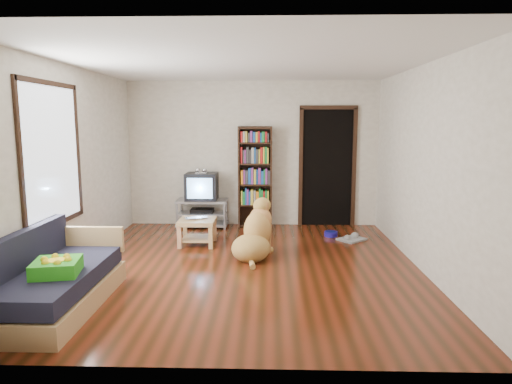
{
  "coord_description": "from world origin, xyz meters",
  "views": [
    {
      "loc": [
        0.31,
        -5.76,
        1.89
      ],
      "look_at": [
        0.12,
        0.6,
        0.9
      ],
      "focal_mm": 32.0,
      "sensor_mm": 36.0,
      "label": 1
    }
  ],
  "objects_px": {
    "dog_bowl": "(331,234)",
    "grey_rag": "(352,239)",
    "laptop": "(197,219)",
    "green_cushion": "(57,267)",
    "crt_tv": "(202,186)",
    "sofa": "(55,283)",
    "coffee_table": "(197,227)",
    "dog": "(255,235)",
    "bookshelf": "(255,171)",
    "tv_stand": "(202,212)"
  },
  "relations": [
    {
      "from": "sofa",
      "to": "dog",
      "type": "bearing_deg",
      "value": 42.54
    },
    {
      "from": "sofa",
      "to": "dog_bowl",
      "type": "bearing_deg",
      "value": 43.35
    },
    {
      "from": "crt_tv",
      "to": "dog_bowl",
      "type": "bearing_deg",
      "value": -15.74
    },
    {
      "from": "tv_stand",
      "to": "crt_tv",
      "type": "distance_m",
      "value": 0.47
    },
    {
      "from": "dog_bowl",
      "to": "laptop",
      "type": "bearing_deg",
      "value": -164.11
    },
    {
      "from": "tv_stand",
      "to": "bookshelf",
      "type": "xyz_separation_m",
      "value": [
        0.95,
        0.09,
        0.73
      ]
    },
    {
      "from": "green_cushion",
      "to": "sofa",
      "type": "relative_size",
      "value": 0.23
    },
    {
      "from": "laptop",
      "to": "dog_bowl",
      "type": "height_order",
      "value": "laptop"
    },
    {
      "from": "grey_rag",
      "to": "sofa",
      "type": "relative_size",
      "value": 0.22
    },
    {
      "from": "laptop",
      "to": "bookshelf",
      "type": "bearing_deg",
      "value": 33.17
    },
    {
      "from": "tv_stand",
      "to": "sofa",
      "type": "height_order",
      "value": "sofa"
    },
    {
      "from": "grey_rag",
      "to": "dog",
      "type": "xyz_separation_m",
      "value": [
        -1.52,
        -0.95,
        0.29
      ]
    },
    {
      "from": "green_cushion",
      "to": "crt_tv",
      "type": "relative_size",
      "value": 0.72
    },
    {
      "from": "bookshelf",
      "to": "sofa",
      "type": "xyz_separation_m",
      "value": [
        -1.92,
        -3.72,
        -0.74
      ]
    },
    {
      "from": "laptop",
      "to": "crt_tv",
      "type": "distance_m",
      "value": 1.28
    },
    {
      "from": "sofa",
      "to": "crt_tv",
      "type": "bearing_deg",
      "value": 75.07
    },
    {
      "from": "laptop",
      "to": "crt_tv",
      "type": "xyz_separation_m",
      "value": [
        -0.1,
        1.23,
        0.33
      ]
    },
    {
      "from": "green_cushion",
      "to": "bookshelf",
      "type": "bearing_deg",
      "value": 54.23
    },
    {
      "from": "green_cushion",
      "to": "dog",
      "type": "bearing_deg",
      "value": 36.13
    },
    {
      "from": "green_cushion",
      "to": "sofa",
      "type": "xyz_separation_m",
      "value": [
        -0.12,
        0.19,
        -0.23
      ]
    },
    {
      "from": "green_cushion",
      "to": "sofa",
      "type": "distance_m",
      "value": 0.32
    },
    {
      "from": "tv_stand",
      "to": "crt_tv",
      "type": "xyz_separation_m",
      "value": [
        0.0,
        0.02,
        0.47
      ]
    },
    {
      "from": "dog_bowl",
      "to": "grey_rag",
      "type": "height_order",
      "value": "dog_bowl"
    },
    {
      "from": "coffee_table",
      "to": "dog",
      "type": "bearing_deg",
      "value": -34.22
    },
    {
      "from": "dog_bowl",
      "to": "green_cushion",
      "type": "bearing_deg",
      "value": -133.79
    },
    {
      "from": "green_cushion",
      "to": "grey_rag",
      "type": "height_order",
      "value": "green_cushion"
    },
    {
      "from": "grey_rag",
      "to": "coffee_table",
      "type": "relative_size",
      "value": 0.73
    },
    {
      "from": "laptop",
      "to": "coffee_table",
      "type": "height_order",
      "value": "laptop"
    },
    {
      "from": "bookshelf",
      "to": "green_cushion",
      "type": "bearing_deg",
      "value": -114.7
    },
    {
      "from": "crt_tv",
      "to": "coffee_table",
      "type": "relative_size",
      "value": 1.05
    },
    {
      "from": "dog_bowl",
      "to": "bookshelf",
      "type": "relative_size",
      "value": 0.12
    },
    {
      "from": "tv_stand",
      "to": "laptop",
      "type": "bearing_deg",
      "value": -85.35
    },
    {
      "from": "dog_bowl",
      "to": "bookshelf",
      "type": "height_order",
      "value": "bookshelf"
    },
    {
      "from": "tv_stand",
      "to": "crt_tv",
      "type": "height_order",
      "value": "crt_tv"
    },
    {
      "from": "green_cushion",
      "to": "coffee_table",
      "type": "height_order",
      "value": "green_cushion"
    },
    {
      "from": "green_cushion",
      "to": "dog",
      "type": "xyz_separation_m",
      "value": [
        1.86,
        2.01,
        -0.18
      ]
    },
    {
      "from": "coffee_table",
      "to": "sofa",
      "type": "bearing_deg",
      "value": -113.66
    },
    {
      "from": "coffee_table",
      "to": "dog",
      "type": "relative_size",
      "value": 0.54
    },
    {
      "from": "dog_bowl",
      "to": "dog",
      "type": "distance_m",
      "value": 1.73
    },
    {
      "from": "crt_tv",
      "to": "grey_rag",
      "type": "bearing_deg",
      "value": -19.15
    },
    {
      "from": "green_cushion",
      "to": "laptop",
      "type": "distance_m",
      "value": 2.77
    },
    {
      "from": "dog_bowl",
      "to": "dog",
      "type": "bearing_deg",
      "value": -135.37
    },
    {
      "from": "grey_rag",
      "to": "coffee_table",
      "type": "xyz_separation_m",
      "value": [
        -2.43,
        -0.33,
        0.27
      ]
    },
    {
      "from": "sofa",
      "to": "green_cushion",
      "type": "bearing_deg",
      "value": -56.71
    },
    {
      "from": "crt_tv",
      "to": "sofa",
      "type": "relative_size",
      "value": 0.32
    },
    {
      "from": "grey_rag",
      "to": "dog",
      "type": "bearing_deg",
      "value": -147.93
    },
    {
      "from": "green_cushion",
      "to": "tv_stand",
      "type": "height_order",
      "value": "green_cushion"
    },
    {
      "from": "dog_bowl",
      "to": "bookshelf",
      "type": "xyz_separation_m",
      "value": [
        -1.28,
        0.7,
        0.96
      ]
    },
    {
      "from": "laptop",
      "to": "dog_bowl",
      "type": "distance_m",
      "value": 2.25
    },
    {
      "from": "laptop",
      "to": "tv_stand",
      "type": "xyz_separation_m",
      "value": [
        -0.1,
        1.21,
        -0.14
      ]
    }
  ]
}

